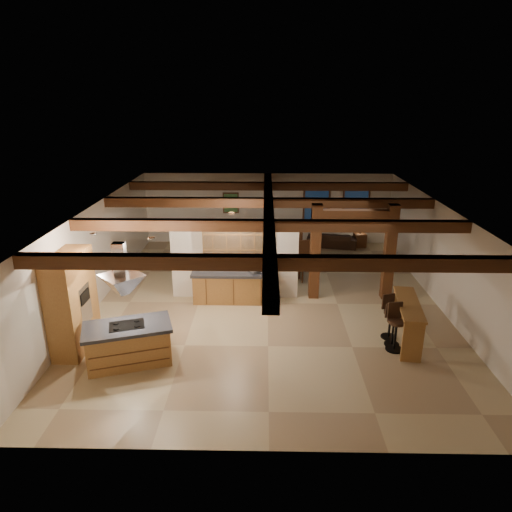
{
  "coord_description": "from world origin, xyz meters",
  "views": [
    {
      "loc": [
        -0.1,
        -12.35,
        5.82
      ],
      "look_at": [
        -0.36,
        0.5,
        1.31
      ],
      "focal_mm": 32.0,
      "sensor_mm": 36.0,
      "label": 1
    }
  ],
  "objects": [
    {
      "name": "framed_art",
      "position": [
        -1.5,
        5.94,
        1.7
      ],
      "size": [
        0.65,
        0.05,
        0.85
      ],
      "color": "#3E1D0F",
      "rests_on": "room_walls"
    },
    {
      "name": "room_walls",
      "position": [
        0.0,
        0.0,
        1.78
      ],
      "size": [
        12.0,
        12.0,
        12.0
      ],
      "color": "beige",
      "rests_on": "ground"
    },
    {
      "name": "bar_counter",
      "position": [
        3.43,
        -2.18,
        0.72
      ],
      "size": [
        0.8,
        2.09,
        1.07
      ],
      "color": "olive",
      "rests_on": "ground"
    },
    {
      "name": "bar_stool_a",
      "position": [
        3.05,
        -2.54,
        0.6
      ],
      "size": [
        0.42,
        0.43,
        1.19
      ],
      "color": "black",
      "rests_on": "ground"
    },
    {
      "name": "timber_posts",
      "position": [
        2.5,
        0.5,
        1.76
      ],
      "size": [
        2.5,
        0.3,
        2.9
      ],
      "color": "#3E1D0F",
      "rests_on": "ground"
    },
    {
      "name": "pantry_cabinet",
      "position": [
        -4.67,
        -2.6,
        1.2
      ],
      "size": [
        0.67,
        1.6,
        2.4
      ],
      "color": "olive",
      "rests_on": "ground"
    },
    {
      "name": "dining_chairs",
      "position": [
        0.36,
        2.41,
        0.68
      ],
      "size": [
        2.42,
        2.42,
        1.34
      ],
      "color": "#3E1D0F",
      "rests_on": "ground"
    },
    {
      "name": "bar_stool_b",
      "position": [
        3.05,
        -2.31,
        0.54
      ],
      "size": [
        0.39,
        0.4,
        1.06
      ],
      "color": "black",
      "rests_on": "ground"
    },
    {
      "name": "kitchen_island",
      "position": [
        -3.2,
        -3.25,
        0.48
      ],
      "size": [
        2.16,
        1.58,
        0.96
      ],
      "color": "olive",
      "rests_on": "ground"
    },
    {
      "name": "back_windows",
      "position": [
        2.8,
        5.93,
        1.5
      ],
      "size": [
        2.7,
        0.07,
        1.7
      ],
      "color": "#3E1D0F",
      "rests_on": "room_walls"
    },
    {
      "name": "back_counter",
      "position": [
        -1.0,
        0.11,
        0.48
      ],
      "size": [
        2.5,
        0.66,
        0.94
      ],
      "color": "olive",
      "rests_on": "ground"
    },
    {
      "name": "ground",
      "position": [
        0.0,
        0.0,
        0.0
      ],
      "size": [
        12.0,
        12.0,
        0.0
      ],
      "primitive_type": "plane",
      "color": "tan",
      "rests_on": "ground"
    },
    {
      "name": "range_hood",
      "position": [
        -3.2,
        -3.25,
        1.78
      ],
      "size": [
        1.1,
        1.1,
        1.4
      ],
      "color": "silver",
      "rests_on": "room_walls"
    },
    {
      "name": "microwave",
      "position": [
        -0.32,
        0.11,
        1.05
      ],
      "size": [
        0.47,
        0.41,
        0.22
      ],
      "primitive_type": "imported",
      "rotation": [
        0.0,
        0.0,
        3.57
      ],
      "color": "#BDBCC1",
      "rests_on": "back_counter"
    },
    {
      "name": "ceiling_beams",
      "position": [
        0.0,
        0.0,
        2.76
      ],
      "size": [
        10.0,
        12.0,
        0.28
      ],
      "color": "#3E1D0F",
      "rests_on": "room_walls"
    },
    {
      "name": "recessed_cans",
      "position": [
        -2.53,
        -1.93,
        2.87
      ],
      "size": [
        3.16,
        2.46,
        0.03
      ],
      "color": "silver",
      "rests_on": "room_walls"
    },
    {
      "name": "table_lamp",
      "position": [
        3.78,
        5.5,
        0.76
      ],
      "size": [
        0.25,
        0.25,
        0.3
      ],
      "color": "black",
      "rests_on": "side_table"
    },
    {
      "name": "dining_table",
      "position": [
        0.36,
        2.41,
        0.31
      ],
      "size": [
        1.9,
        1.28,
        0.62
      ],
      "primitive_type": "imported",
      "rotation": [
        0.0,
        0.0,
        -0.18
      ],
      "color": "#3E190F",
      "rests_on": "ground"
    },
    {
      "name": "partition_wall",
      "position": [
        -1.0,
        0.5,
        1.1
      ],
      "size": [
        3.8,
        0.18,
        2.2
      ],
      "primitive_type": "cube",
      "color": "beige",
      "rests_on": "ground"
    },
    {
      "name": "upper_display_cabinet",
      "position": [
        -1.0,
        0.31,
        1.85
      ],
      "size": [
        1.8,
        0.36,
        0.95
      ],
      "color": "olive",
      "rests_on": "partition_wall"
    },
    {
      "name": "side_table",
      "position": [
        3.78,
        5.5,
        0.28
      ],
      "size": [
        0.5,
        0.5,
        0.55
      ],
      "primitive_type": "cube",
      "rotation": [
        0.0,
        0.0,
        0.15
      ],
      "color": "#3E1D0F",
      "rests_on": "ground"
    },
    {
      "name": "sofa",
      "position": [
        2.64,
        5.5,
        0.29
      ],
      "size": [
        2.1,
        1.16,
        0.58
      ],
      "primitive_type": "imported",
      "rotation": [
        0.0,
        0.0,
        2.94
      ],
      "color": "black",
      "rests_on": "ground"
    },
    {
      "name": "bar_stool_c",
      "position": [
        3.06,
        -1.94,
        0.58
      ],
      "size": [
        0.42,
        0.43,
        1.14
      ],
      "color": "black",
      "rests_on": "ground"
    }
  ]
}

